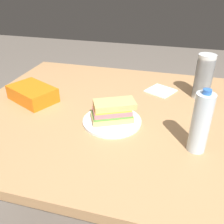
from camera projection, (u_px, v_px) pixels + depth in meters
ground_plane at (121, 218)px, 1.50m from camera, size 8.00×8.00×0.00m
dining_table at (123, 128)px, 1.18m from camera, size 1.41×1.10×0.74m
paper_plate at (112, 121)px, 1.06m from camera, size 0.25×0.25×0.01m
sandwich at (113, 111)px, 1.03m from camera, size 0.20×0.17×0.08m
chip_bag at (32, 94)px, 1.22m from camera, size 0.27×0.23×0.07m
water_bottle_tall at (201, 123)px, 0.84m from camera, size 0.06×0.06×0.24m
plastic_cup_stack at (204, 77)px, 1.21m from camera, size 0.08×0.08×0.22m
paper_napkin at (161, 91)px, 1.33m from camera, size 0.18×0.18×0.01m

